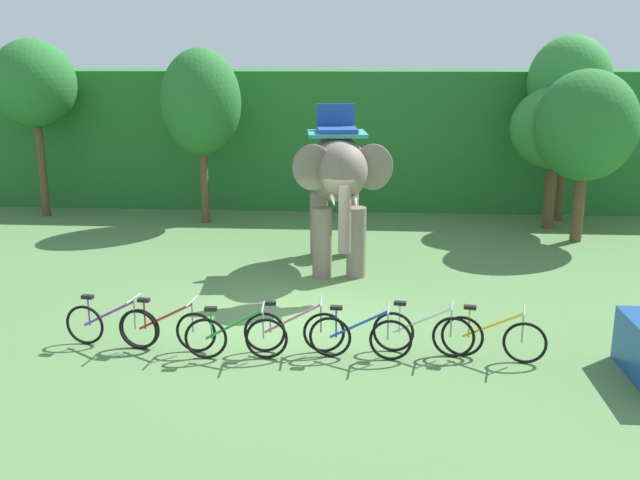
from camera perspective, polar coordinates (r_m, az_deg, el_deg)
The scene contains 15 objects.
ground_plane at distance 13.57m, azimuth -2.73°, elevation -6.34°, with size 80.00×80.00×0.00m, color #567F47.
foliage_hedge at distance 25.39m, azimuth 0.58°, elevation 8.63°, with size 36.00×6.00×4.41m, color #28702D.
tree_center_right at distance 23.31m, azimuth -22.16°, elevation 11.59°, with size 2.50×2.50×5.39m.
tree_center_left at distance 21.06m, azimuth -9.60°, elevation 10.89°, with size 2.32×2.32×5.12m.
tree_left at distance 21.18m, azimuth 18.49°, elevation 8.53°, with size 2.49×2.49×4.07m.
tree_right at distance 19.83m, azimuth 20.71°, elevation 8.62°, with size 2.66×2.66×4.56m.
tree_far_right at distance 22.21m, azimuth 19.54°, elevation 11.93°, with size 2.40×2.40×5.48m.
elephant at distance 16.10m, azimuth 1.46°, elevation 5.15°, with size 2.11×4.21×3.78m.
bike_purple at distance 12.67m, azimuth -16.56°, elevation -6.65°, with size 1.70×0.52×0.92m.
bike_red at distance 12.29m, azimuth -12.24°, elevation -7.03°, with size 1.71×0.52×0.92m.
bike_green at distance 11.77m, azimuth -6.83°, elevation -7.79°, with size 1.71×0.52×0.92m.
bike_pink at distance 11.95m, azimuth -2.12°, elevation -7.34°, with size 1.71×0.52×0.92m.
bike_blue at distance 11.71m, azimuth 3.25°, elevation -7.83°, with size 1.71×0.52×0.92m.
bike_white at distance 11.98m, azimuth 8.32°, elevation -7.43°, with size 1.70×0.52×0.92m.
bike_yellow at distance 11.99m, azimuth 13.82°, elevation -7.69°, with size 1.68×0.56×0.92m.
Camera 1 is at (1.54, -12.58, 4.85)m, focal length 39.55 mm.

